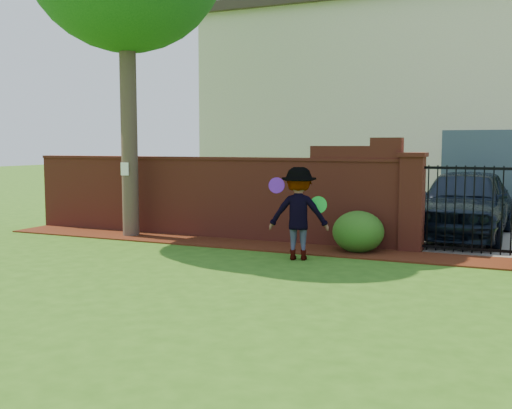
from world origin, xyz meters
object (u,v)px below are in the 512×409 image
at_px(car, 463,204).
at_px(man, 298,214).
at_px(frisbee_purple, 277,185).
at_px(frisbee_green, 318,205).

bearing_deg(car, man, -120.88).
relative_size(man, frisbee_purple, 5.85).
bearing_deg(car, frisbee_purple, -122.80).
bearing_deg(man, car, -139.16).
distance_m(car, man, 4.41).
relative_size(frisbee_purple, frisbee_green, 0.93).
height_order(car, man, man).
xyz_separation_m(man, frisbee_purple, (-0.33, -0.21, 0.50)).
height_order(car, frisbee_purple, car).
distance_m(car, frisbee_purple, 4.80).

